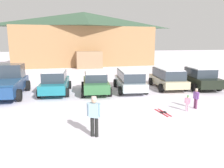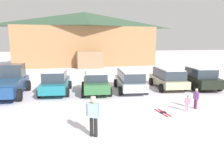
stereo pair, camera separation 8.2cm
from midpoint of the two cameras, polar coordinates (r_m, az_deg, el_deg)
The scene contains 11 objects.
ski_lodge at distance 36.00m, azimuth -7.35°, elevation 11.70°, with size 22.05×10.51×8.30m.
parked_teal_hatchback at distance 16.63m, azimuth -14.75°, elevation 0.55°, with size 2.39×4.55×1.71m.
parked_green_coupe at distance 16.18m, azimuth -4.47°, elevation 0.45°, with size 2.35×4.16×1.59m.
parked_silver_wagon at distance 17.04m, azimuth 4.50°, elevation 1.21°, with size 2.46×4.89×1.61m.
parked_beige_suv at distance 18.40m, azimuth 14.22°, elevation 1.69°, with size 2.56×4.58×1.65m.
parked_black_sedan at distance 19.33m, azimuth 21.62°, elevation 1.58°, with size 2.61×4.76×1.70m.
pickup_truck at distance 17.05m, azimuth -25.60°, elevation 0.54°, with size 2.42×5.27×2.15m.
skier_adult_in_blue_parka at distance 8.81m, azimuth -4.94°, elevation -7.86°, with size 0.56×0.40×1.67m.
skier_child_in_pink_snowsuit at distance 12.69m, azimuth 18.96°, elevation -4.56°, with size 0.25×0.25×0.89m.
skier_child_in_purple_jacket at distance 13.31m, azimuth 20.93°, elevation -3.28°, with size 0.21×0.43×1.16m.
pair_of_skis at distance 12.17m, azimuth 12.98°, elevation -7.27°, with size 0.44×1.36×0.08m.
Camera 1 is at (-3.95, -4.78, 3.81)m, focal length 35.00 mm.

